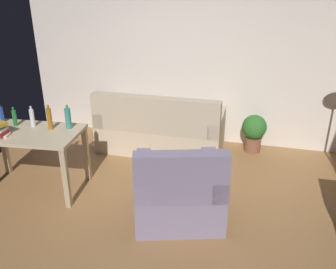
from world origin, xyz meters
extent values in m
cube|color=#9E7042|center=(0.00, 0.00, -0.01)|extent=(5.20, 4.40, 0.02)
cube|color=silver|center=(0.00, 2.20, 1.35)|extent=(5.20, 0.10, 2.70)
cube|color=beige|center=(-0.30, 1.65, 0.20)|extent=(1.83, 0.84, 0.40)
cube|color=#C0AD91|center=(-0.30, 1.31, 0.66)|extent=(1.83, 0.16, 0.52)
cube|color=#C8B597|center=(0.53, 1.65, 0.51)|extent=(0.16, 0.84, 0.22)
cube|color=#C8B597|center=(-1.14, 1.65, 0.51)|extent=(0.16, 0.84, 0.22)
cube|color=#C6B28E|center=(-1.50, 0.15, 0.74)|extent=(1.26, 0.81, 0.04)
cube|color=tan|center=(-0.91, -0.11, 0.36)|extent=(0.07, 0.07, 0.72)
cube|color=tan|center=(-2.08, 0.40, 0.36)|extent=(0.07, 0.07, 0.72)
cube|color=tan|center=(-0.97, 0.51, 0.36)|extent=(0.07, 0.07, 0.72)
cylinder|color=brown|center=(1.05, 1.90, 0.11)|extent=(0.24, 0.24, 0.22)
sphere|color=#2D6B28|center=(1.05, 1.90, 0.39)|extent=(0.36, 0.36, 0.36)
cube|color=gray|center=(0.33, 0.05, 0.20)|extent=(1.11, 1.07, 0.40)
cube|color=slate|center=(0.43, -0.27, 0.66)|extent=(0.91, 0.42, 0.52)
cube|color=gray|center=(0.68, 0.16, 0.51)|extent=(0.40, 0.85, 0.22)
cube|color=gray|center=(-0.02, -0.05, 0.51)|extent=(0.40, 0.85, 0.22)
cylinder|color=#2347A3|center=(-1.98, 0.33, 0.86)|extent=(0.07, 0.07, 0.20)
cylinder|color=#1E722D|center=(-1.74, 0.28, 0.86)|extent=(0.05, 0.05, 0.20)
cylinder|color=#1E722D|center=(-1.74, 0.28, 0.98)|extent=(0.02, 0.02, 0.04)
cylinder|color=silver|center=(-1.52, 0.31, 0.87)|extent=(0.05, 0.05, 0.22)
cylinder|color=silver|center=(-1.52, 0.31, 1.00)|extent=(0.02, 0.02, 0.04)
cylinder|color=#9E6019|center=(-1.27, 0.29, 0.89)|extent=(0.05, 0.05, 0.26)
cylinder|color=#9E6019|center=(-1.27, 0.29, 1.04)|extent=(0.02, 0.02, 0.04)
cylinder|color=teal|center=(-1.08, 0.37, 0.88)|extent=(0.07, 0.07, 0.25)
cylinder|color=teal|center=(-1.08, 0.37, 1.03)|extent=(0.03, 0.03, 0.04)
camera|label=1|loc=(1.04, -3.13, 2.37)|focal=38.10mm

